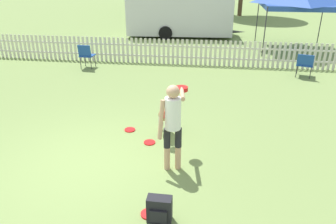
{
  "coord_description": "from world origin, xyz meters",
  "views": [
    {
      "loc": [
        2.22,
        -4.92,
        3.4
      ],
      "look_at": [
        1.39,
        0.91,
        0.77
      ],
      "focal_mm": 35.0,
      "sensor_mm": 36.0,
      "label": 1
    }
  ],
  "objects_px": {
    "frisbee_midfield": "(130,130)",
    "equipment_trailer": "(180,13)",
    "folding_chair_center": "(86,54)",
    "leaping_dog": "(166,115)",
    "handler_person": "(173,117)",
    "folding_chair_blue_left": "(305,63)",
    "frisbee_near_dog": "(149,214)",
    "frisbee_near_handler": "(150,142)",
    "backpack_on_grass": "(159,210)"
  },
  "relations": [
    {
      "from": "frisbee_near_handler",
      "to": "frisbee_near_dog",
      "type": "height_order",
      "value": "same"
    },
    {
      "from": "folding_chair_blue_left",
      "to": "equipment_trailer",
      "type": "distance_m",
      "value": 8.17
    },
    {
      "from": "folding_chair_blue_left",
      "to": "equipment_trailer",
      "type": "bearing_deg",
      "value": -37.29
    },
    {
      "from": "leaping_dog",
      "to": "equipment_trailer",
      "type": "relative_size",
      "value": 0.18
    },
    {
      "from": "handler_person",
      "to": "equipment_trailer",
      "type": "distance_m",
      "value": 12.55
    },
    {
      "from": "frisbee_midfield",
      "to": "equipment_trailer",
      "type": "distance_m",
      "value": 11.21
    },
    {
      "from": "leaping_dog",
      "to": "frisbee_near_dog",
      "type": "relative_size",
      "value": 4.65
    },
    {
      "from": "frisbee_midfield",
      "to": "folding_chair_blue_left",
      "type": "bearing_deg",
      "value": 44.04
    },
    {
      "from": "folding_chair_center",
      "to": "equipment_trailer",
      "type": "bearing_deg",
      "value": -109.88
    },
    {
      "from": "frisbee_midfield",
      "to": "folding_chair_center",
      "type": "bearing_deg",
      "value": 120.9
    },
    {
      "from": "leaping_dog",
      "to": "folding_chair_center",
      "type": "distance_m",
      "value": 5.9
    },
    {
      "from": "handler_person",
      "to": "frisbee_midfield",
      "type": "bearing_deg",
      "value": 116.98
    },
    {
      "from": "frisbee_near_handler",
      "to": "backpack_on_grass",
      "type": "xyz_separation_m",
      "value": [
        0.59,
        -2.24,
        0.19
      ]
    },
    {
      "from": "frisbee_near_handler",
      "to": "folding_chair_blue_left",
      "type": "bearing_deg",
      "value": 50.53
    },
    {
      "from": "leaping_dog",
      "to": "folding_chair_center",
      "type": "height_order",
      "value": "folding_chair_center"
    },
    {
      "from": "leaping_dog",
      "to": "backpack_on_grass",
      "type": "xyz_separation_m",
      "value": [
        0.3,
        -2.65,
        -0.28
      ]
    },
    {
      "from": "frisbee_near_dog",
      "to": "frisbee_midfield",
      "type": "relative_size",
      "value": 1.0
    },
    {
      "from": "backpack_on_grass",
      "to": "equipment_trailer",
      "type": "relative_size",
      "value": 0.07
    },
    {
      "from": "frisbee_midfield",
      "to": "folding_chair_blue_left",
      "type": "height_order",
      "value": "folding_chair_blue_left"
    },
    {
      "from": "frisbee_near_dog",
      "to": "backpack_on_grass",
      "type": "bearing_deg",
      "value": -28.59
    },
    {
      "from": "handler_person",
      "to": "frisbee_near_dog",
      "type": "bearing_deg",
      "value": -112.35
    },
    {
      "from": "leaping_dog",
      "to": "equipment_trailer",
      "type": "distance_m",
      "value": 11.31
    },
    {
      "from": "frisbee_near_handler",
      "to": "folding_chair_center",
      "type": "xyz_separation_m",
      "value": [
        -3.3,
        5.1,
        0.51
      ]
    },
    {
      "from": "folding_chair_blue_left",
      "to": "equipment_trailer",
      "type": "xyz_separation_m",
      "value": [
        -4.87,
        6.53,
        0.69
      ]
    },
    {
      "from": "handler_person",
      "to": "leaping_dog",
      "type": "distance_m",
      "value": 1.38
    },
    {
      "from": "equipment_trailer",
      "to": "frisbee_midfield",
      "type": "bearing_deg",
      "value": -93.15
    },
    {
      "from": "backpack_on_grass",
      "to": "equipment_trailer",
      "type": "bearing_deg",
      "value": 95.05
    },
    {
      "from": "folding_chair_blue_left",
      "to": "frisbee_midfield",
      "type": "bearing_deg",
      "value": 60.0
    },
    {
      "from": "leaping_dog",
      "to": "folding_chair_blue_left",
      "type": "relative_size",
      "value": 1.42
    },
    {
      "from": "frisbee_near_dog",
      "to": "backpack_on_grass",
      "type": "distance_m",
      "value": 0.28
    },
    {
      "from": "frisbee_near_dog",
      "to": "folding_chair_center",
      "type": "distance_m",
      "value": 8.15
    },
    {
      "from": "handler_person",
      "to": "folding_chair_center",
      "type": "height_order",
      "value": "handler_person"
    },
    {
      "from": "handler_person",
      "to": "frisbee_midfield",
      "type": "xyz_separation_m",
      "value": [
        -1.16,
        1.33,
        -1.0
      ]
    },
    {
      "from": "handler_person",
      "to": "folding_chair_center",
      "type": "bearing_deg",
      "value": 109.45
    },
    {
      "from": "folding_chair_blue_left",
      "to": "backpack_on_grass",
      "type": "bearing_deg",
      "value": 79.67
    },
    {
      "from": "frisbee_near_dog",
      "to": "folding_chair_blue_left",
      "type": "height_order",
      "value": "folding_chair_blue_left"
    },
    {
      "from": "leaping_dog",
      "to": "frisbee_near_handler",
      "type": "bearing_deg",
      "value": 41.56
    },
    {
      "from": "folding_chair_center",
      "to": "frisbee_midfield",
      "type": "bearing_deg",
      "value": 123.08
    },
    {
      "from": "equipment_trailer",
      "to": "folding_chair_blue_left",
      "type": "bearing_deg",
      "value": -56.85
    },
    {
      "from": "handler_person",
      "to": "frisbee_near_handler",
      "type": "bearing_deg",
      "value": 112.18
    },
    {
      "from": "frisbee_near_dog",
      "to": "equipment_trailer",
      "type": "relative_size",
      "value": 0.04
    },
    {
      "from": "frisbee_midfield",
      "to": "equipment_trailer",
      "type": "height_order",
      "value": "equipment_trailer"
    },
    {
      "from": "folding_chair_center",
      "to": "equipment_trailer",
      "type": "relative_size",
      "value": 0.14
    },
    {
      "from": "frisbee_midfield",
      "to": "folding_chair_blue_left",
      "type": "relative_size",
      "value": 0.3
    },
    {
      "from": "folding_chair_center",
      "to": "folding_chair_blue_left",
      "type": "bearing_deg",
      "value": -177.54
    },
    {
      "from": "frisbee_near_handler",
      "to": "folding_chair_center",
      "type": "height_order",
      "value": "folding_chair_center"
    },
    {
      "from": "leaping_dog",
      "to": "backpack_on_grass",
      "type": "bearing_deg",
      "value": 82.63
    },
    {
      "from": "folding_chair_center",
      "to": "frisbee_near_dog",
      "type": "bearing_deg",
      "value": 119.3
    },
    {
      "from": "folding_chair_center",
      "to": "equipment_trailer",
      "type": "xyz_separation_m",
      "value": [
        2.66,
        6.56,
        0.63
      ]
    },
    {
      "from": "frisbee_near_handler",
      "to": "folding_chair_blue_left",
      "type": "relative_size",
      "value": 0.3
    }
  ]
}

